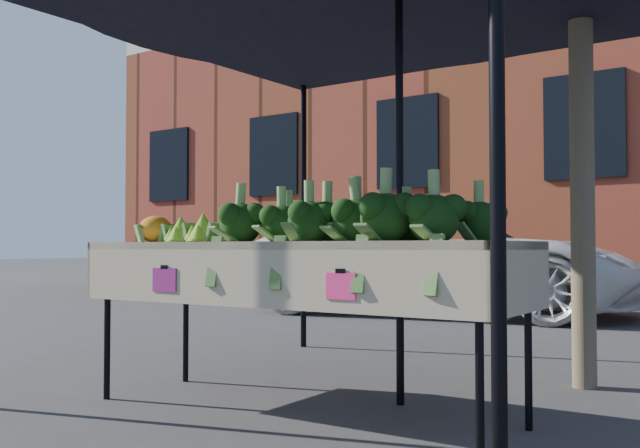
{
  "coord_description": "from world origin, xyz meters",
  "views": [
    {
      "loc": [
        2.4,
        -3.04,
        0.87
      ],
      "look_at": [
        0.13,
        0.17,
        1.0
      ],
      "focal_mm": 40.02,
      "sensor_mm": 36.0,
      "label": 1
    }
  ],
  "objects_px": {
    "canopy": "(354,164)",
    "vehicle": "(444,122)",
    "street_tree": "(581,46)",
    "table": "(298,327)"
  },
  "relations": [
    {
      "from": "canopy",
      "to": "vehicle",
      "type": "xyz_separation_m",
      "value": [
        -1.78,
        5.02,
        1.15
      ]
    },
    {
      "from": "street_tree",
      "to": "canopy",
      "type": "bearing_deg",
      "value": -136.6
    },
    {
      "from": "vehicle",
      "to": "street_tree",
      "type": "xyz_separation_m",
      "value": [
        2.83,
        -4.03,
        -0.38
      ]
    },
    {
      "from": "canopy",
      "to": "vehicle",
      "type": "bearing_deg",
      "value": 109.49
    },
    {
      "from": "vehicle",
      "to": "street_tree",
      "type": "relative_size",
      "value": 1.18
    },
    {
      "from": "canopy",
      "to": "street_tree",
      "type": "xyz_separation_m",
      "value": [
        1.06,
        1.0,
        0.77
      ]
    },
    {
      "from": "canopy",
      "to": "street_tree",
      "type": "bearing_deg",
      "value": 43.4
    },
    {
      "from": "table",
      "to": "street_tree",
      "type": "relative_size",
      "value": 0.57
    },
    {
      "from": "vehicle",
      "to": "street_tree",
      "type": "bearing_deg",
      "value": -154.7
    },
    {
      "from": "table",
      "to": "vehicle",
      "type": "relative_size",
      "value": 0.48
    }
  ]
}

